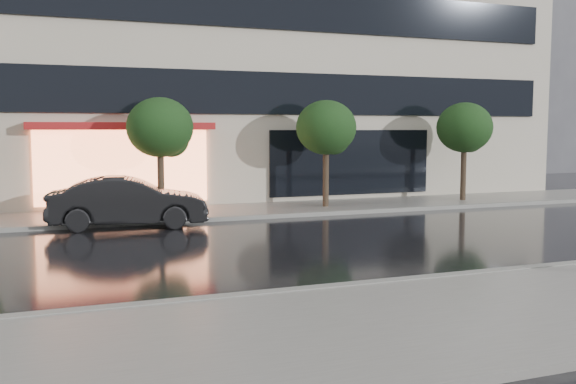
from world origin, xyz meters
name	(u,v)px	position (x,y,z in m)	size (l,w,h in m)	color
ground	(391,273)	(0.00, 0.00, 0.00)	(120.00, 120.00, 0.00)	black
sidewalk_near	(494,312)	(0.00, -3.25, 0.06)	(60.00, 4.50, 0.12)	slate
sidewalk_far	(245,211)	(0.00, 10.25, 0.06)	(60.00, 3.50, 0.12)	slate
curb_near	(417,280)	(0.00, -1.00, 0.07)	(60.00, 0.25, 0.14)	gray
curb_far	(261,217)	(0.00, 8.50, 0.07)	(60.00, 0.25, 0.14)	gray
bg_building_right	(510,60)	(26.00, 28.00, 8.00)	(12.00, 12.00, 16.00)	#4C4C54
tree_mid_west	(162,130)	(-2.94, 10.03, 2.92)	(2.20, 2.20, 3.99)	#33261C
tree_mid_east	(327,130)	(3.06, 10.03, 2.92)	(2.20, 2.20, 3.99)	#33261C
tree_far_east	(465,129)	(9.06, 10.03, 2.92)	(2.20, 2.20, 3.99)	#33261C
parked_car	(129,202)	(-4.29, 8.15, 0.76)	(1.62, 4.64, 1.53)	black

